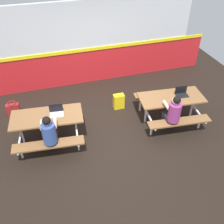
{
  "coord_description": "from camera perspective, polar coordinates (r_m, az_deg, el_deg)",
  "views": [
    {
      "loc": [
        -1.46,
        -4.78,
        4.47
      ],
      "look_at": [
        0.0,
        -0.0,
        0.55
      ],
      "focal_mm": 40.82,
      "sensor_mm": 36.0,
      "label": 1
    }
  ],
  "objects": [
    {
      "name": "ground_plane",
      "position": [
        6.72,
        -0.0,
        -3.75
      ],
      "size": [
        10.0,
        10.0,
        0.02
      ],
      "primitive_type": "cube",
      "color": "black"
    },
    {
      "name": "accent_backdrop",
      "position": [
        8.13,
        -5.39,
        14.56
      ],
      "size": [
        8.0,
        0.14,
        2.6
      ],
      "color": "red",
      "rests_on": "ground"
    },
    {
      "name": "picnic_table_left",
      "position": [
        6.23,
        -14.23,
        -2.05
      ],
      "size": [
        1.73,
        1.7,
        0.74
      ],
      "color": "brown",
      "rests_on": "ground"
    },
    {
      "name": "picnic_table_right",
      "position": [
        6.83,
        12.96,
        2.16
      ],
      "size": [
        1.73,
        1.7,
        0.74
      ],
      "color": "brown",
      "rests_on": "ground"
    },
    {
      "name": "student_nearer",
      "position": [
        5.72,
        -13.85,
        -4.49
      ],
      "size": [
        0.39,
        0.54,
        1.21
      ],
      "color": "#2D2D38",
      "rests_on": "ground"
    },
    {
      "name": "student_further",
      "position": [
        6.28,
        13.46,
        0.05
      ],
      "size": [
        0.39,
        0.54,
        1.21
      ],
      "color": "#2D2D38",
      "rests_on": "ground"
    },
    {
      "name": "laptop_silver",
      "position": [
        6.11,
        -12.34,
        -0.03
      ],
      "size": [
        0.34,
        0.25,
        0.22
      ],
      "color": "silver",
      "rests_on": "picnic_table_left"
    },
    {
      "name": "laptop_dark",
      "position": [
        6.85,
        15.32,
        4.05
      ],
      "size": [
        0.34,
        0.25,
        0.22
      ],
      "color": "black",
      "rests_on": "picnic_table_right"
    },
    {
      "name": "backpack_dark",
      "position": [
        7.29,
        1.5,
        2.39
      ],
      "size": [
        0.3,
        0.22,
        0.44
      ],
      "color": "yellow",
      "rests_on": "ground"
    },
    {
      "name": "tote_bag_bright",
      "position": [
        7.53,
        -21.23,
        0.51
      ],
      "size": [
        0.34,
        0.21,
        0.43
      ],
      "color": "maroon",
      "rests_on": "ground"
    }
  ]
}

